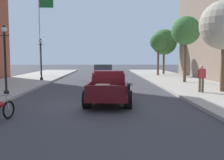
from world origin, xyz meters
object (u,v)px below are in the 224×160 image
Objects in this scene: street_tree_farthest at (164,42)px; hotrod_truck_maroon at (109,87)px; street_tree_nearest at (224,25)px; street_tree_second at (186,31)px; pedestrian_sidewalk_right at (201,77)px; flagpole at (41,27)px; street_tree_third at (158,42)px; car_background_red at (103,74)px; street_lamp_near at (5,55)px; street_lamp_far at (41,56)px.

hotrod_truck_maroon is at bearing -110.14° from street_tree_farthest.
street_tree_nearest is 0.97× the size of street_tree_farthest.
pedestrian_sidewalk_right is at bearing -98.86° from street_tree_second.
street_tree_nearest is 0.99× the size of street_tree_second.
street_tree_second is at bearing -30.73° from flagpole.
hotrod_truck_maroon is 19.59m from flagpole.
street_tree_farthest is (14.99, 2.62, -1.54)m from flagpole.
pedestrian_sidewalk_right is 0.33× the size of street_tree_third.
flagpole is at bearing 179.86° from street_tree_third.
pedestrian_sidewalk_right is (5.98, -7.45, 0.32)m from car_background_red.
flagpole is (-7.28, 7.44, 5.00)m from car_background_red.
car_background_red is 9.56m from pedestrian_sidewalk_right.
street_tree_third is (6.43, 7.41, 3.27)m from car_background_red.
flagpole reaches higher than street_tree_third.
street_tree_third is at bearing -115.80° from street_tree_farthest.
flagpole is (-2.00, 15.88, 3.39)m from street_lamp_near.
pedestrian_sidewalk_right is 0.30× the size of street_tree_nearest.
street_tree_third is at bearing 93.76° from street_tree_second.
street_tree_farthest is at bearing 54.93° from street_lamp_near.
flagpole is (-13.26, 14.89, 4.68)m from pedestrian_sidewalk_right.
car_background_red is 0.78× the size of street_tree_second.
street_tree_nearest is 1.12× the size of street_tree_third.
hotrod_truck_maroon is 1.30× the size of street_lamp_far.
street_tree_nearest is at bearing -43.84° from car_background_red.
street_tree_nearest is at bearing -44.74° from flagpole.
street_tree_farthest reaches higher than street_tree_third.
street_lamp_far reaches higher than car_background_red.
car_background_red is at bearing -130.95° from street_tree_third.
street_tree_third is at bearing 88.29° from pedestrian_sidewalk_right.
street_tree_second is (14.26, -8.48, -1.30)m from flagpole.
street_tree_nearest is (1.43, 0.33, 3.10)m from pedestrian_sidewalk_right.
street_lamp_far is 13.84m from street_tree_third.
street_tree_second is (-0.43, 6.08, 0.29)m from street_tree_nearest.
street_tree_third is (12.21, 6.30, 1.66)m from street_lamp_far.
street_tree_third is at bearing 27.29° from street_lamp_far.
car_background_red is 10.34m from street_tree_third.
street_lamp_near is 0.78× the size of street_tree_third.
pedestrian_sidewalk_right is 3.43m from street_tree_nearest.
street_tree_farthest is at bearing 52.54° from car_background_red.
street_tree_farthest is (0.29, 17.18, 0.05)m from street_tree_nearest.
street_tree_nearest is at bearing 13.05° from pedestrian_sidewalk_right.
hotrod_truck_maroon is 0.55× the size of flagpole.
street_tree_nearest is at bearing 21.42° from hotrod_truck_maroon.
street_lamp_far is (-11.76, 8.56, 1.30)m from pedestrian_sidewalk_right.
street_tree_farthest is (1.73, 17.51, 3.14)m from pedestrian_sidewalk_right.
car_background_red is at bearing 171.54° from street_tree_second.
street_lamp_near is 12.89m from street_tree_nearest.
pedestrian_sidewalk_right is at bearing -166.95° from street_tree_nearest.
hotrod_truck_maroon is 18.59m from street_tree_third.
street_tree_farthest is at bearing 9.92° from flagpole.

